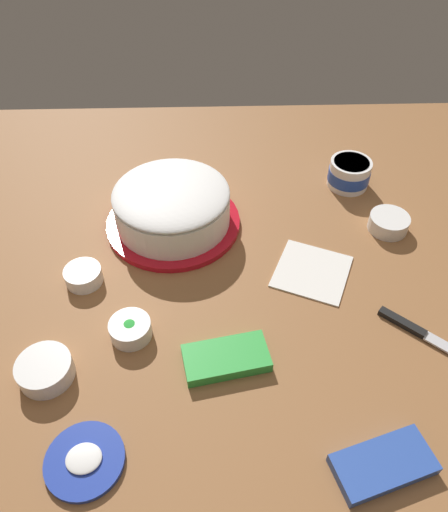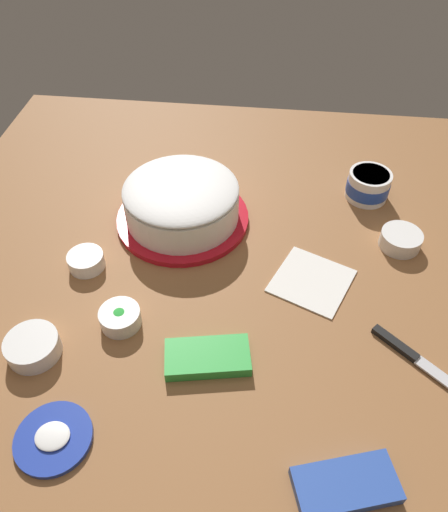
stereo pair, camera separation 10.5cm
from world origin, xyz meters
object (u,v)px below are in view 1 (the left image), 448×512
Objects in this scene: frosting_tub at (349,173)px; sprinkle_bowl_yellow at (45,370)px; frosted_cake at (172,208)px; frosting_tub_lid at (85,460)px; sprinkle_bowl_blue at (389,223)px; candy_box_lower at (383,464)px; candy_box_upper at (226,358)px; paper_napkin at (312,271)px; sprinkle_bowl_pink at (83,275)px; spreading_knife at (425,335)px; sprinkle_bowl_green at (130,329)px.

sprinkle_bowl_yellow is at bearing 39.50° from frosting_tub.
frosted_cake is 2.46× the size of frosting_tub_lid.
sprinkle_bowl_blue is at bearing 109.39° from frosting_tub.
sprinkle_bowl_yellow is 0.63× the size of candy_box_lower.
candy_box_lower is 1.01× the size of candy_box_upper.
frosted_cake is at bearing -27.89° from paper_napkin.
sprinkle_bowl_pink is 0.85× the size of sprinkle_bowl_blue.
frosting_tub reaches higher than spreading_knife.
frosting_tub is at bearing -114.37° from candy_box_lower.
frosting_tub is at bearing -162.32° from frosted_cake.
paper_napkin is at bearing 152.11° from frosted_cake.
sprinkle_bowl_green is (-0.14, -0.08, -0.00)m from sprinkle_bowl_yellow.
candy_box_lower is at bearing 142.78° from sprinkle_bowl_pink.
frosting_tub_lid is 0.25m from sprinkle_bowl_green.
paper_napkin is at bearing -137.00° from frosting_tub_lid.
candy_box_upper reaches higher than frosting_tub_lid.
sprinkle_bowl_pink reaches higher than spreading_knife.
sprinkle_bowl_yellow is 0.17m from sprinkle_bowl_green.
sprinkle_bowl_pink is at bearing 11.81° from sprinkle_bowl_blue.
candy_box_lower is at bearing 162.31° from sprinkle_bowl_yellow.
spreading_knife is at bearing -160.38° from frosting_tub_lid.
candy_box_upper is at bearing 41.79° from sprinkle_bowl_blue.
sprinkle_bowl_yellow is at bearing -7.40° from candy_box_upper.
frosting_tub_lid is 1.28× the size of sprinkle_bowl_yellow.
frosting_tub_lid is at bearing 19.62° from spreading_knife.
sprinkle_bowl_blue is (-0.72, -0.37, -0.00)m from sprinkle_bowl_yellow.
candy_box_lower is at bearing 96.33° from paper_napkin.
sprinkle_bowl_yellow is 0.66× the size of paper_napkin.
frosting_tub_lid is 0.47m from candy_box_lower.
spreading_knife is 0.26m from paper_napkin.
frosting_tub is at bearing -70.61° from sprinkle_bowl_blue.
frosting_tub_lid is at bearing 43.00° from paper_napkin.
sprinkle_bowl_blue is at bearing -91.36° from spreading_knife.
sprinkle_bowl_blue is 0.61× the size of paper_napkin.
sprinkle_bowl_blue is at bearing -168.19° from sprinkle_bowl_pink.
spreading_knife is at bearing 145.83° from frosted_cake.
sprinkle_bowl_green reaches higher than frosting_tub_lid.
sprinkle_bowl_green is at bearing -2.32° from spreading_knife.
frosting_tub is 0.33m from paper_napkin.
sprinkle_bowl_green is 0.64m from sprinkle_bowl_blue.
sprinkle_bowl_yellow is at bearing 82.58° from sprinkle_bowl_pink.
spreading_knife is 0.71m from sprinkle_bowl_yellow.
paper_napkin is at bearing -157.80° from sprinkle_bowl_green.
frosting_tub is at bearing -114.56° from paper_napkin.
sprinkle_bowl_yellow is 0.81m from sprinkle_bowl_blue.
frosted_cake is at bearing -34.17° from spreading_knife.
sprinkle_bowl_pink reaches higher than frosting_tub_lid.
spreading_knife is at bearing 177.68° from sprinkle_bowl_green.
candy_box_lower reaches higher than spreading_knife.
sprinkle_bowl_blue is at bearing -149.01° from candy_box_upper.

